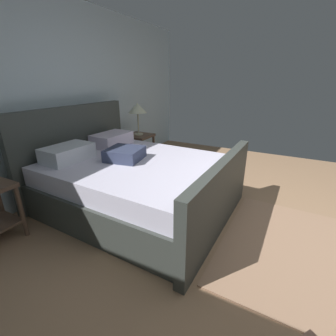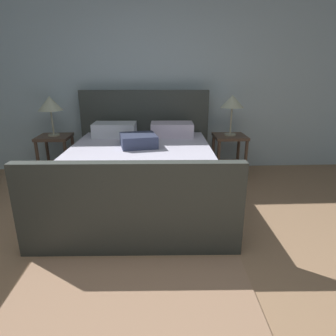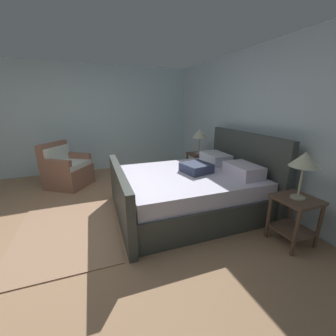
# 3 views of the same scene
# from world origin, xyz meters

# --- Properties ---
(ground_plane) EXTENTS (6.02, 6.08, 0.02)m
(ground_plane) POSITION_xyz_m (0.00, 0.00, -0.01)
(ground_plane) COLOR #9D7857
(wall_back) EXTENTS (6.14, 0.12, 2.55)m
(wall_back) POSITION_xyz_m (0.00, 3.10, 1.28)
(wall_back) COLOR silver
(wall_back) RESTS_ON ground
(wall_side_left) EXTENTS (0.12, 6.20, 2.55)m
(wall_side_left) POSITION_xyz_m (-3.07, 0.00, 1.28)
(wall_side_left) COLOR silver
(wall_side_left) RESTS_ON ground
(bed) EXTENTS (1.89, 2.26, 1.20)m
(bed) POSITION_xyz_m (-0.17, 1.84, 0.35)
(bed) COLOR #3B403B
(bed) RESTS_ON ground
(nightstand_right) EXTENTS (0.44, 0.44, 0.60)m
(nightstand_right) POSITION_xyz_m (1.05, 2.60, 0.40)
(nightstand_right) COLOR brown
(nightstand_right) RESTS_ON ground
(table_lamp_right) EXTENTS (0.31, 0.31, 0.55)m
(table_lamp_right) POSITION_xyz_m (1.05, 2.60, 1.05)
(table_lamp_right) COLOR #B7B293
(table_lamp_right) RESTS_ON nightstand_right
(nightstand_left) EXTENTS (0.44, 0.44, 0.60)m
(nightstand_left) POSITION_xyz_m (-1.41, 2.68, 0.40)
(nightstand_left) COLOR brown
(nightstand_left) RESTS_ON ground
(table_lamp_left) EXTENTS (0.33, 0.33, 0.54)m
(table_lamp_left) POSITION_xyz_m (-1.41, 2.68, 1.03)
(table_lamp_left) COLOR #B7B293
(table_lamp_left) RESTS_ON nightstand_left
(armchair) EXTENTS (1.01, 1.01, 0.90)m
(armchair) POSITION_xyz_m (-2.04, -0.07, 0.35)
(armchair) COLOR #93634F
(armchair) RESTS_ON ground
(area_rug) EXTENTS (1.71, 1.33, 0.01)m
(area_rug) POSITION_xyz_m (-0.18, 0.00, 0.01)
(area_rug) COLOR #A57D60
(area_rug) RESTS_ON ground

